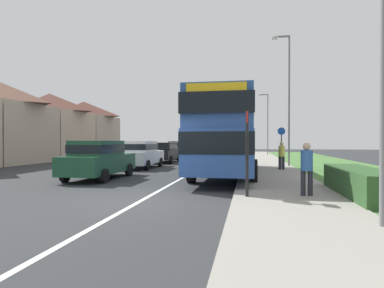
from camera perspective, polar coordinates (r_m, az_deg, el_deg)
ground_plane at (r=9.43m, az=-9.08°, el=-9.98°), size 120.00×120.00×0.00m
lane_marking_centre at (r=17.12m, az=-0.19°, el=-5.21°), size 0.14×60.00×0.01m
pavement_near_side at (r=14.90m, az=14.56°, el=-5.88°), size 3.20×68.00×0.12m
grass_verge_seaward at (r=15.82m, az=30.37°, el=-5.63°), size 6.00×68.00×0.08m
roadside_hedge at (r=10.74m, az=27.83°, el=-6.32°), size 1.10×4.32×0.90m
double_decker_bus at (r=15.87m, az=6.27°, el=2.06°), size 2.80×10.81×3.70m
parked_car_dark_green at (r=15.01m, az=-16.31°, el=-2.43°), size 1.94×4.44×1.73m
parked_car_white at (r=20.42m, az=-9.22°, el=-1.67°), size 2.00×4.51×1.71m
parked_car_black at (r=25.60m, az=-4.94°, el=-1.33°), size 1.91×4.55×1.60m
parked_car_grey at (r=31.15m, az=-2.34°, el=-0.91°), size 1.94×4.05×1.71m
pedestrian_at_stop at (r=9.96m, az=19.79°, el=-3.79°), size 0.34×0.34×1.67m
pedestrian_walking_away at (r=18.60m, az=15.70°, el=-1.78°), size 0.34×0.34×1.67m
bus_stop_sign at (r=9.34m, az=9.80°, el=-0.58°), size 0.09×0.52×2.60m
cycle_route_sign at (r=19.51m, az=15.67°, el=-0.34°), size 0.44×0.08×2.52m
street_lamp_near at (r=7.36m, az=30.21°, el=19.64°), size 1.14×0.20×7.18m
street_lamp_mid at (r=21.53m, az=16.69°, el=8.71°), size 1.14×0.20×8.46m
street_lamp_far at (r=38.48m, az=13.21°, el=4.15°), size 1.14×0.20×7.21m
house_terrace_far_side at (r=31.16m, az=-27.41°, el=3.11°), size 6.41×25.47×6.30m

